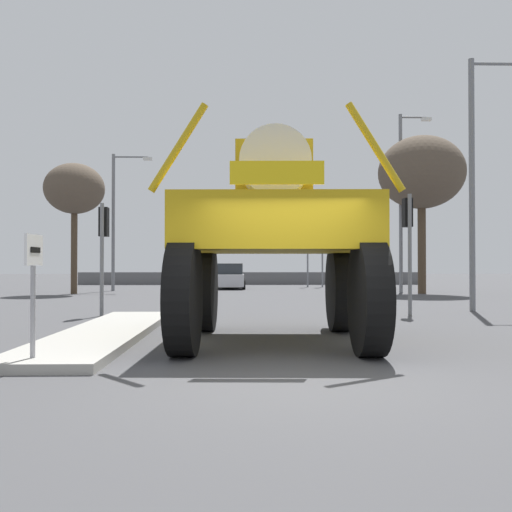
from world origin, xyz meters
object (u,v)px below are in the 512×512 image
Objects in this scene: traffic_signal_near_left at (103,234)px; traffic_signal_far_left at (322,243)px; oversize_sprayer at (274,234)px; bare_tree_left at (74,190)px; traffic_signal_near_right at (408,227)px; lane_arrow_sign at (33,273)px; bare_tree_right at (421,173)px; sedan_ahead at (229,277)px; traffic_signal_far_right at (307,246)px; streetlight_near_right at (478,169)px; streetlight_far_right at (403,195)px; streetlight_far_left at (117,214)px.

traffic_signal_near_left is 21.65m from traffic_signal_far_left.
oversize_sprayer is 19.67m from bare_tree_left.
traffic_signal_near_right is (4.22, 5.45, 0.51)m from oversize_sprayer.
bare_tree_left is at bearing 105.27° from lane_arrow_sign.
sedan_ahead is at bearing 149.13° from bare_tree_right.
traffic_signal_far_right is at bearing -66.90° from sedan_ahead.
bare_tree_left is (-13.18, 11.77, 2.64)m from traffic_signal_near_right.
lane_arrow_sign is 0.22× the size of streetlight_near_right.
streetlight_far_right is at bearing -120.54° from sedan_ahead.
traffic_signal_near_right is 18.91m from streetlight_far_left.
streetlight_far_right reaches higher than streetlight_near_right.
oversize_sprayer is 7.13m from traffic_signal_near_left.
bare_tree_left reaches higher than traffic_signal_far_right.
sedan_ahead is 0.63× the size of bare_tree_left.
oversize_sprayer is 21.64m from streetlight_far_left.
traffic_signal_far_right is 8.75m from streetlight_far_right.
bare_tree_right is (3.87, -8.03, 3.21)m from traffic_signal_far_left.
bare_tree_right is (13.01, 11.59, 3.73)m from traffic_signal_near_left.
traffic_signal_far_right is 0.40× the size of streetlight_far_right.
streetlight_far_left is 0.82× the size of streetlight_far_right.
traffic_signal_near_left is 0.87× the size of traffic_signal_far_right.
streetlight_near_right is 19.00m from bare_tree_left.
traffic_signal_near_right is 0.44× the size of streetlight_near_right.
bare_tree_right reaches higher than oversize_sprayer.
bare_tree_left is at bearing -178.38° from streetlight_far_right.
oversize_sprayer is 0.58× the size of streetlight_far_right.
streetlight_far_left reaches higher than bare_tree_left.
sedan_ahead is (-1.36, 22.90, -1.32)m from oversize_sprayer.
bare_tree_left is (-5.41, 19.80, 3.84)m from lane_arrow_sign.
oversize_sprayer is at bearing -69.55° from streetlight_far_left.
streetlight_near_right reaches higher than oversize_sprayer.
lane_arrow_sign is at bearing -80.11° from streetlight_far_left.
streetlight_far_right is at bearing 61.04° from lane_arrow_sign.
streetlight_far_left reaches higher than sedan_ahead.
bare_tree_right reaches higher than bare_tree_left.
sedan_ahead is at bearing 5.44° from oversize_sprayer.
traffic_signal_near_left reaches higher than sedan_ahead.
streetlight_far_right is (0.87, 11.08, 0.58)m from streetlight_near_right.
streetlight_far_right reaches higher than bare_tree_right.
traffic_signal_near_left is 12.88m from bare_tree_left.
traffic_signal_far_left is (8.12, 27.66, 1.50)m from lane_arrow_sign.
oversize_sprayer is at bearing -62.51° from bare_tree_left.
oversize_sprayer is 1.45× the size of traffic_signal_far_right.
streetlight_far_left reaches higher than traffic_signal_near_left.
oversize_sprayer is 25.50m from traffic_signal_far_left.
lane_arrow_sign is 28.86m from traffic_signal_far_left.
traffic_signal_far_left is (4.56, 25.08, 0.81)m from oversize_sprayer.
traffic_signal_near_left is at bearing 169.00° from sedan_ahead.
traffic_signal_near_left is (-3.22, -17.45, 1.62)m from sedan_ahead.
traffic_signal_far_left is 8.30m from streetlight_far_right.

